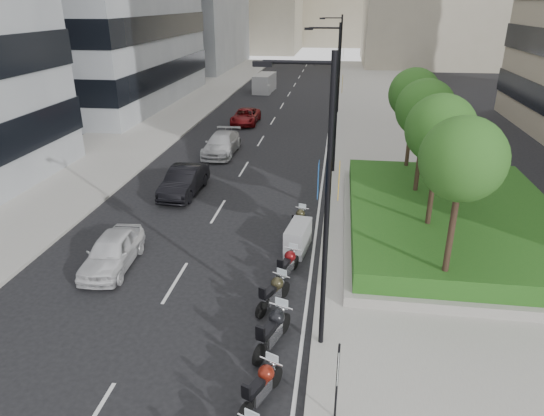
% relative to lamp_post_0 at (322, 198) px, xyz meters
% --- Properties ---
extents(ground, '(160.00, 160.00, 0.00)m').
position_rel_lamp_post_0_xyz_m(ground, '(-4.14, -1.00, -5.07)').
color(ground, black).
rests_on(ground, ground).
extents(sidewalk_right, '(10.00, 100.00, 0.15)m').
position_rel_lamp_post_0_xyz_m(sidewalk_right, '(4.86, 29.00, -4.99)').
color(sidewalk_right, '#9E9B93').
rests_on(sidewalk_right, ground).
extents(sidewalk_left, '(8.00, 100.00, 0.15)m').
position_rel_lamp_post_0_xyz_m(sidewalk_left, '(-16.14, 29.00, -4.99)').
color(sidewalk_left, '#9E9B93').
rests_on(sidewalk_left, ground).
extents(lane_edge, '(0.12, 100.00, 0.01)m').
position_rel_lamp_post_0_xyz_m(lane_edge, '(-0.44, 29.00, -5.06)').
color(lane_edge, silver).
rests_on(lane_edge, ground).
extents(lane_centre, '(0.12, 100.00, 0.01)m').
position_rel_lamp_post_0_xyz_m(lane_centre, '(-5.64, 29.00, -5.06)').
color(lane_centre, silver).
rests_on(lane_centre, ground).
extents(planter, '(10.00, 14.00, 0.40)m').
position_rel_lamp_post_0_xyz_m(planter, '(5.86, 9.00, -4.72)').
color(planter, '#9A9690').
rests_on(planter, sidewalk_right).
extents(hedge, '(9.40, 13.40, 0.80)m').
position_rel_lamp_post_0_xyz_m(hedge, '(5.86, 9.00, -4.12)').
color(hedge, '#174C15').
rests_on(hedge, planter).
extents(tree_0, '(2.80, 2.80, 6.30)m').
position_rel_lamp_post_0_xyz_m(tree_0, '(4.36, 3.00, 0.36)').
color(tree_0, '#332319').
rests_on(tree_0, planter).
extents(tree_1, '(2.80, 2.80, 6.30)m').
position_rel_lamp_post_0_xyz_m(tree_1, '(4.36, 7.00, 0.36)').
color(tree_1, '#332319').
rests_on(tree_1, planter).
extents(tree_2, '(2.80, 2.80, 6.30)m').
position_rel_lamp_post_0_xyz_m(tree_2, '(4.36, 11.00, 0.36)').
color(tree_2, '#332319').
rests_on(tree_2, planter).
extents(tree_3, '(2.80, 2.80, 6.30)m').
position_rel_lamp_post_0_xyz_m(tree_3, '(4.36, 15.00, 0.36)').
color(tree_3, '#332319').
rests_on(tree_3, planter).
extents(lamp_post_0, '(2.34, 0.45, 9.00)m').
position_rel_lamp_post_0_xyz_m(lamp_post_0, '(0.00, 0.00, 0.00)').
color(lamp_post_0, black).
rests_on(lamp_post_0, ground).
extents(lamp_post_1, '(2.34, 0.45, 9.00)m').
position_rel_lamp_post_0_xyz_m(lamp_post_1, '(0.00, 17.00, 0.00)').
color(lamp_post_1, black).
rests_on(lamp_post_1, ground).
extents(lamp_post_2, '(2.34, 0.45, 9.00)m').
position_rel_lamp_post_0_xyz_m(lamp_post_2, '(0.00, 35.00, 0.00)').
color(lamp_post_2, black).
rests_on(lamp_post_2, ground).
extents(parking_sign, '(0.06, 0.32, 2.50)m').
position_rel_lamp_post_0_xyz_m(parking_sign, '(0.66, -3.00, -3.61)').
color(parking_sign, black).
rests_on(parking_sign, ground).
extents(motorcycle_1, '(1.02, 2.01, 1.07)m').
position_rel_lamp_post_0_xyz_m(motorcycle_1, '(-1.33, -2.60, -4.50)').
color(motorcycle_1, black).
rests_on(motorcycle_1, ground).
extents(motorcycle_2, '(1.04, 2.34, 1.21)m').
position_rel_lamp_post_0_xyz_m(motorcycle_2, '(-1.34, -0.26, -4.42)').
color(motorcycle_2, black).
rests_on(motorcycle_2, ground).
extents(motorcycle_3, '(1.05, 2.00, 1.07)m').
position_rel_lamp_post_0_xyz_m(motorcycle_3, '(-1.62, 1.94, -4.49)').
color(motorcycle_3, black).
rests_on(motorcycle_3, ground).
extents(motorcycle_4, '(0.87, 2.04, 1.05)m').
position_rel_lamp_post_0_xyz_m(motorcycle_4, '(-1.34, 4.01, -4.51)').
color(motorcycle_4, black).
rests_on(motorcycle_4, ground).
extents(motorcycle_5, '(1.10, 2.13, 1.23)m').
position_rel_lamp_post_0_xyz_m(motorcycle_5, '(-1.14, 6.28, -4.45)').
color(motorcycle_5, black).
rests_on(motorcycle_5, ground).
extents(motorcycle_6, '(0.72, 1.96, 0.99)m').
position_rel_lamp_post_0_xyz_m(motorcycle_6, '(-1.27, 8.34, -4.54)').
color(motorcycle_6, black).
rests_on(motorcycle_6, ground).
extents(car_a, '(1.94, 4.27, 1.42)m').
position_rel_lamp_post_0_xyz_m(car_a, '(-8.53, 3.82, -4.36)').
color(car_a, silver).
rests_on(car_a, ground).
extents(car_b, '(1.77, 4.74, 1.55)m').
position_rel_lamp_post_0_xyz_m(car_b, '(-8.12, 12.19, -4.29)').
color(car_b, black).
rests_on(car_b, ground).
extents(car_c, '(2.12, 5.14, 1.49)m').
position_rel_lamp_post_0_xyz_m(car_c, '(-7.84, 20.10, -4.32)').
color(car_c, silver).
rests_on(car_c, ground).
extents(car_d, '(2.20, 4.73, 1.31)m').
position_rel_lamp_post_0_xyz_m(car_d, '(-7.90, 29.52, -4.41)').
color(car_d, maroon).
rests_on(car_d, ground).
extents(delivery_van, '(2.26, 5.11, 2.09)m').
position_rel_lamp_post_0_xyz_m(delivery_van, '(-8.75, 45.92, -4.09)').
color(delivery_van, '#B0B0B2').
rests_on(delivery_van, ground).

